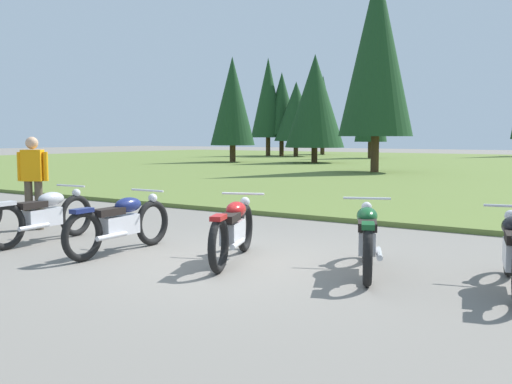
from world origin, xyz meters
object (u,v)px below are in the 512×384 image
motorcycle_silver (44,215)px  motorcycle_navy (120,223)px  motorcycle_red (233,229)px  rider_near_row_end (33,177)px  motorcycle_british_green (367,237)px

motorcycle_silver → motorcycle_navy: bearing=3.1°
motorcycle_red → rider_near_row_end: 4.61m
motorcycle_silver → motorcycle_british_green: same height
motorcycle_silver → motorcycle_navy: 1.63m
rider_near_row_end → motorcycle_british_green: bearing=1.6°
motorcycle_navy → rider_near_row_end: rider_near_row_end is taller
motorcycle_navy → rider_near_row_end: (-2.88, 0.64, 0.51)m
motorcycle_silver → motorcycle_british_green: size_ratio=1.07×
motorcycle_british_green → rider_near_row_end: rider_near_row_end is taller
motorcycle_navy → motorcycle_british_green: same height
motorcycle_silver → motorcycle_british_green: bearing=10.1°
motorcycle_silver → rider_near_row_end: (-1.25, 0.73, 0.51)m
motorcycle_silver → rider_near_row_end: 1.53m
motorcycle_british_green → rider_near_row_end: (-6.33, -0.18, 0.51)m
motorcycle_navy → motorcycle_red: bearing=14.1°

